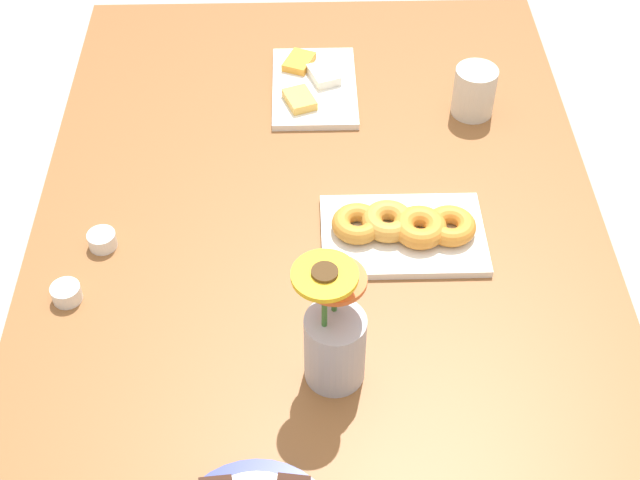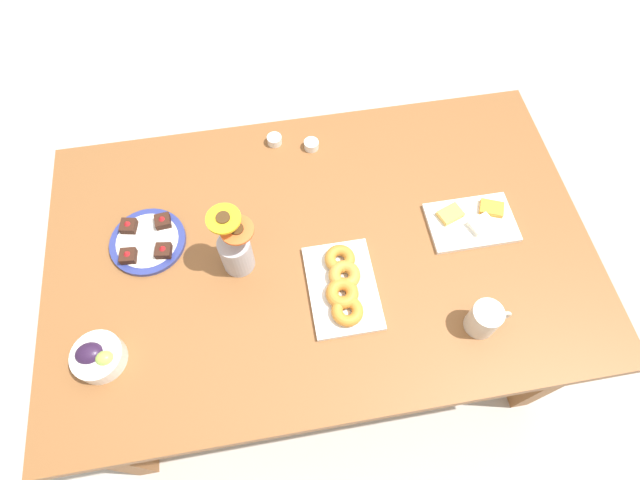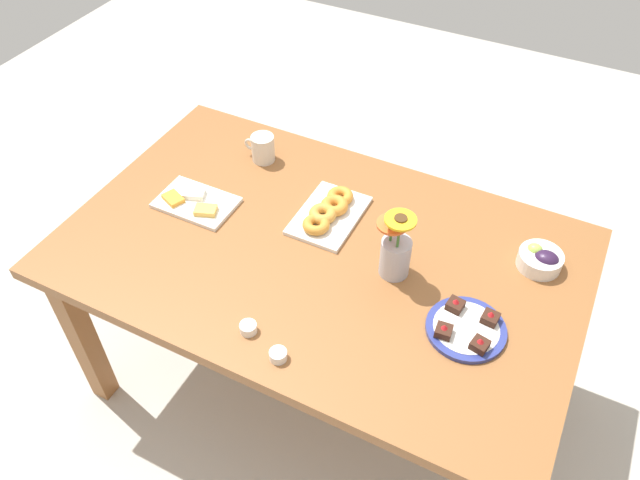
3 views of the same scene
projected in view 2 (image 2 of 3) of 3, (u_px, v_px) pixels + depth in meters
ground_plane at (320, 327)px, 2.12m from camera, size 6.00×6.00×0.00m
dining_table at (320, 259)px, 1.55m from camera, size 1.60×1.00×0.74m
coffee_mug at (484, 319)px, 1.31m from camera, size 0.12×0.08×0.10m
grape_bowl at (98, 357)px, 1.29m from camera, size 0.13×0.13×0.07m
cheese_platter at (472, 221)px, 1.50m from camera, size 0.26×0.17×0.03m
croissant_platter at (343, 286)px, 1.39m from camera, size 0.19×0.28×0.05m
jam_cup_honey at (311, 144)px, 1.63m from camera, size 0.05×0.05×0.03m
jam_cup_berry at (274, 140)px, 1.64m from camera, size 0.05×0.05×0.03m
dessert_plate at (148, 241)px, 1.47m from camera, size 0.22×0.22×0.05m
flower_vase at (236, 250)px, 1.37m from camera, size 0.12×0.11×0.24m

